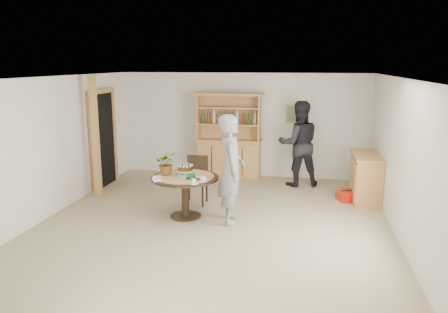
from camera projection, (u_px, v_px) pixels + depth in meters
ground at (213, 225)px, 7.50m from camera, size 7.00×7.00×0.00m
room_shell at (213, 125)px, 7.14m from camera, size 6.04×7.04×2.52m
doorway at (103, 137)px, 9.72m from camera, size 0.13×1.10×2.18m
pine_post at (95, 137)px, 8.88m from camera, size 0.12×0.12×2.50m
hutch at (229, 149)px, 10.52m from camera, size 1.62×0.54×2.04m
sideboard at (366, 177)px, 8.82m from camera, size 0.54×1.26×0.94m
dining_table at (185, 185)px, 7.79m from camera, size 1.20×1.20×0.76m
dining_chair at (197, 177)px, 8.60m from camera, size 0.42×0.42×0.95m
birthday_cake at (186, 169)px, 7.78m from camera, size 0.30×0.30×0.20m
flower_vase at (167, 163)px, 7.82m from camera, size 0.47×0.44×0.42m
gift_tray at (195, 177)px, 7.59m from camera, size 0.30×0.20×0.08m
coffee_cup_a at (203, 179)px, 7.40m from camera, size 0.15×0.15×0.09m
coffee_cup_b at (194, 182)px, 7.26m from camera, size 0.15×0.15×0.08m
napkins at (157, 179)px, 7.52m from camera, size 0.24×0.33×0.03m
teen_boy at (231, 169)px, 7.46m from camera, size 0.58×0.77×1.89m
adult_person at (299, 144)px, 9.75m from camera, size 1.08×0.93×1.92m
red_suitcase at (353, 195)px, 8.85m from camera, size 0.69×0.55×0.21m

